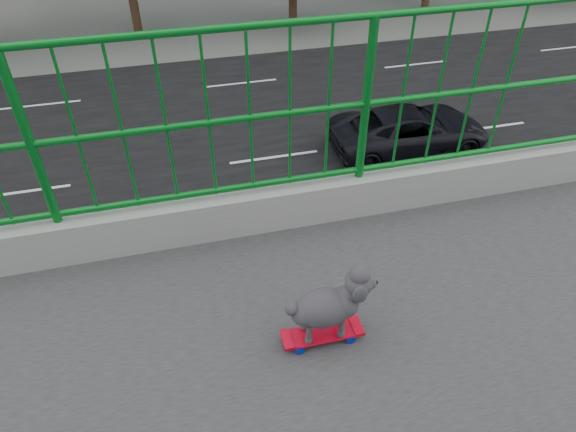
{
  "coord_description": "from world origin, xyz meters",
  "views": [
    {
      "loc": [
        1.39,
        4.77,
        9.35
      ],
      "look_at": [
        -1.28,
        5.46,
        7.13
      ],
      "focal_mm": 32.33,
      "sensor_mm": 36.0,
      "label": 1
    }
  ],
  "objects": [
    {
      "name": "road",
      "position": [
        -13.0,
        0.0,
        0.01
      ],
      "size": [
        18.0,
        90.0,
        0.02
      ],
      "primitive_type": "cube",
      "color": "black",
      "rests_on": "ground"
    },
    {
      "name": "skateboard",
      "position": [
        -0.33,
        5.41,
        7.05
      ],
      "size": [
        0.14,
        0.46,
        0.06
      ],
      "rotation": [
        0.0,
        0.0,
        -0.01
      ],
      "color": "red",
      "rests_on": "footbridge"
    },
    {
      "name": "poodle",
      "position": [
        -0.33,
        5.43,
        7.28
      ],
      "size": [
        0.21,
        0.5,
        0.42
      ],
      "rotation": [
        0.0,
        0.0,
        -0.01
      ],
      "color": "#2D2B30",
      "rests_on": "skateboard"
    },
    {
      "name": "car_2",
      "position": [
        -12.4,
        12.52,
        0.74
      ],
      "size": [
        2.47,
        5.36,
        1.49
      ],
      "primitive_type": "imported",
      "rotation": [
        0.0,
        0.0,
        3.14
      ],
      "color": "black",
      "rests_on": "ground"
    }
  ]
}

